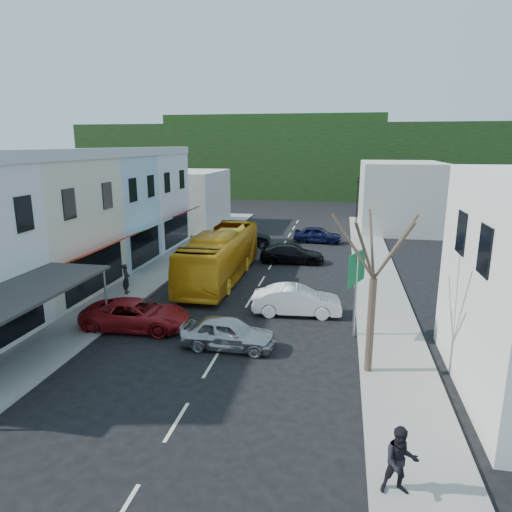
{
  "coord_description": "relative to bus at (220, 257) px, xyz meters",
  "views": [
    {
      "loc": [
        5.0,
        -20.49,
        8.85
      ],
      "look_at": [
        0.0,
        6.0,
        2.2
      ],
      "focal_mm": 32.0,
      "sensor_mm": 36.0,
      "label": 1
    }
  ],
  "objects": [
    {
      "name": "car_white",
      "position": [
        5.63,
        -5.47,
        -0.85
      ],
      "size": [
        4.53,
        2.15,
        1.4
      ],
      "primitive_type": "imported",
      "rotation": [
        0.0,
        0.0,
        1.65
      ],
      "color": "white",
      "rests_on": "ground"
    },
    {
      "name": "pedestrian_right",
      "position": [
        9.5,
        -17.96,
        -0.55
      ],
      "size": [
        0.75,
        0.53,
        1.7
      ],
      "primitive_type": "imported",
      "rotation": [
        0.0,
        0.0,
        0.13
      ],
      "color": "black",
      "rests_on": "sidewalk_right"
    },
    {
      "name": "car_red",
      "position": [
        -1.9,
        -8.85,
        -0.85
      ],
      "size": [
        4.7,
        2.15,
        1.4
      ],
      "primitive_type": "imported",
      "rotation": [
        0.0,
        0.0,
        1.63
      ],
      "color": "maroon",
      "rests_on": "ground"
    },
    {
      "name": "direction_sign",
      "position": [
        8.56,
        -7.95,
        0.57
      ],
      "size": [
        1.57,
        2.06,
        4.23
      ],
      "primitive_type": null,
      "rotation": [
        0.0,
        0.0,
        -0.4
      ],
      "color": "#0E562F",
      "rests_on": "ground"
    },
    {
      "name": "street_tree",
      "position": [
        9.06,
        -11.42,
        2.37
      ],
      "size": [
        3.28,
        3.28,
        7.84
      ],
      "primitive_type": null,
      "rotation": [
        0.0,
        0.0,
        0.17
      ],
      "color": "#3B2F25",
      "rests_on": "ground"
    },
    {
      "name": "distant_block_left",
      "position": [
        -9.24,
        19.12,
        1.45
      ],
      "size": [
        8.0,
        10.0,
        6.0
      ],
      "primitive_type": "cube",
      "color": "#B7B2A8",
      "rests_on": "ground"
    },
    {
      "name": "traffic_signal",
      "position": [
        9.36,
        21.34,
        1.17
      ],
      "size": [
        0.71,
        1.17,
        5.44
      ],
      "primitive_type": null,
      "rotation": [
        0.0,
        0.0,
        3.22
      ],
      "color": "black",
      "rests_on": "ground"
    },
    {
      "name": "hillside",
      "position": [
        1.3,
        57.21,
        5.18
      ],
      "size": [
        80.0,
        26.0,
        14.0
      ],
      "color": "black",
      "rests_on": "ground"
    },
    {
      "name": "pedestrian_left",
      "position": [
        -4.64,
        -4.3,
        -0.55
      ],
      "size": [
        0.54,
        0.68,
        1.7
      ],
      "primitive_type": "imported",
      "rotation": [
        0.0,
        0.0,
        1.83
      ],
      "color": "black",
      "rests_on": "sidewalk_left"
    },
    {
      "name": "ground",
      "position": [
        2.76,
        -7.88,
        -1.55
      ],
      "size": [
        120.0,
        120.0,
        0.0
      ],
      "primitive_type": "plane",
      "color": "black",
      "rests_on": "ground"
    },
    {
      "name": "sidewalk_right",
      "position": [
        10.26,
        2.12,
        -1.48
      ],
      "size": [
        3.0,
        52.0,
        0.15
      ],
      "primitive_type": "cube",
      "color": "gray",
      "rests_on": "ground"
    },
    {
      "name": "car_black_far",
      "position": [
        -0.48,
        10.68,
        -0.85
      ],
      "size": [
        4.47,
        1.98,
        1.4
      ],
      "primitive_type": "imported",
      "rotation": [
        0.0,
        0.0,
        1.61
      ],
      "color": "black",
      "rests_on": "ground"
    },
    {
      "name": "distant_block_right",
      "position": [
        13.76,
        22.12,
        1.95
      ],
      "size": [
        8.0,
        12.0,
        7.0
      ],
      "primitive_type": "cube",
      "color": "#B7B2A8",
      "rests_on": "ground"
    },
    {
      "name": "shopfront_row",
      "position": [
        -9.74,
        -2.88,
        2.45
      ],
      "size": [
        8.25,
        30.0,
        8.0
      ],
      "color": "silver",
      "rests_on": "ground"
    },
    {
      "name": "car_silver",
      "position": [
        3.05,
        -10.17,
        -0.85
      ],
      "size": [
        4.43,
        1.88,
        1.4
      ],
      "primitive_type": "imported",
      "rotation": [
        0.0,
        0.0,
        1.55
      ],
      "color": "#A6A6AB",
      "rests_on": "ground"
    },
    {
      "name": "car_black_near",
      "position": [
        4.2,
        5.3,
        -0.85
      ],
      "size": [
        4.61,
        2.12,
        1.4
      ],
      "primitive_type": "imported",
      "rotation": [
        0.0,
        0.0,
        1.63
      ],
      "color": "black",
      "rests_on": "ground"
    },
    {
      "name": "bus",
      "position": [
        0.0,
        0.0,
        0.0
      ],
      "size": [
        2.51,
        11.6,
        3.1
      ],
      "primitive_type": "imported",
      "rotation": [
        0.0,
        0.0,
        -0.0
      ],
      "color": "orange",
      "rests_on": "ground"
    },
    {
      "name": "car_navy_mid",
      "position": [
        5.72,
        13.02,
        -0.85
      ],
      "size": [
        4.55,
        2.21,
        1.4
      ],
      "primitive_type": "imported",
      "rotation": [
        0.0,
        0.0,
        1.47
      ],
      "color": "black",
      "rests_on": "ground"
    },
    {
      "name": "sidewalk_left",
      "position": [
        -4.74,
        2.12,
        -1.48
      ],
      "size": [
        3.0,
        52.0,
        0.15
      ],
      "primitive_type": "cube",
      "color": "gray",
      "rests_on": "ground"
    }
  ]
}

